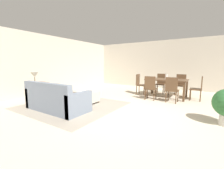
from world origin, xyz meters
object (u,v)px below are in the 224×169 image
Objects in this scene: dining_chair_near_right at (172,88)px; dining_chair_far_right at (181,83)px; dining_table at (166,81)px; dining_chair_near_left at (150,87)px; dining_chair_head_east at (199,87)px; book_on_ottoman at (81,91)px; dining_chair_head_west at (140,83)px; dining_chair_far_left at (161,82)px; ottoman_table at (84,96)px; vase_centerpiece at (166,77)px; couch at (56,100)px; side_table at (36,91)px; table_lamp at (34,75)px.

dining_chair_far_right is at bearing 88.22° from dining_chair_near_right.
dining_chair_far_right is at bearing 63.34° from dining_table.
dining_chair_near_right is (0.77, 0.02, 0.00)m from dining_chair_near_left.
book_on_ottoman is (-3.60, -2.50, -0.11)m from dining_chair_head_east.
dining_chair_far_right and dining_chair_head_west have the same top height.
dining_chair_far_left reaches higher than dining_table.
dining_chair_near_right is at bearing 30.91° from ottoman_table.
dining_table is 7.83× the size of vase_centerpiece.
dining_chair_head_west is at bearing -178.80° from vase_centerpiece.
dining_chair_near_left is 1.00× the size of dining_chair_far_right.
dining_table is 0.96m from dining_chair_far_right.
dining_chair_near_right is at bearing 1.52° from dining_chair_near_left.
vase_centerpiece is at bearing -116.63° from dining_chair_far_right.
vase_centerpiece is at bearing 56.77° from couch.
dining_chair_far_left is (-0.43, 0.82, -0.15)m from dining_table.
dining_chair_far_left is 1.77m from dining_chair_head_east.
dining_chair_near_right is 4.59× the size of vase_centerpiece.
dining_table is 1.17m from dining_chair_head_east.
dining_chair_far_right is 1.03m from vase_centerpiece.
vase_centerpiece is at bearing 115.32° from dining_chair_near_right.
dining_chair_head_east reaches higher than side_table.
couch is 3.77m from dining_chair_head_west.
dining_table is at bearing 2.09° from dining_chair_head_west.
book_on_ottoman is (-2.87, -3.32, -0.11)m from dining_chair_far_right.
dining_chair_far_left is (-0.80, 1.64, 0.00)m from dining_chair_near_right.
couch is at bearing -122.02° from dining_chair_far_right.
dining_chair_near_right is at bearing -64.68° from vase_centerpiece.
dining_chair_far_right reaches higher than dining_table.
table_lamp is 0.33× the size of dining_table.
dining_chair_near_right is at bearing -27.21° from dining_chair_head_west.
book_on_ottoman is at bearing -149.74° from dining_chair_near_right.
table_lamp reaches higher than dining_chair_head_east.
side_table is at bearing -136.23° from dining_table.
dining_chair_near_right reaches higher than ottoman_table.
vase_centerpiece is at bearing -63.20° from dining_chair_far_left.
couch is 5.25m from dining_chair_far_right.
dining_chair_far_right is at bearing 49.16° from book_on_ottoman.
side_table is at bearing -139.67° from book_on_ottoman.
table_lamp reaches higher than ottoman_table.
dining_chair_far_left is at bearing -177.87° from dining_chair_far_right.
dining_chair_head_east is 4.59× the size of vase_centerpiece.
couch is at bearing -134.53° from dining_chair_near_right.
table_lamp is at bearing -90.00° from side_table.
vase_centerpiece is (-0.43, -0.87, 0.34)m from dining_chair_far_right.
dining_chair_far_right is (2.74, 3.28, 0.29)m from ottoman_table.
dining_chair_head_east is 2.31m from dining_chair_head_west.
dining_chair_far_right is 4.39m from book_on_ottoman.
dining_chair_near_left is 0.98m from vase_centerpiece.
dining_chair_far_left is 1.00× the size of dining_chair_far_right.
vase_centerpiece reaches higher than dining_chair_head_west.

